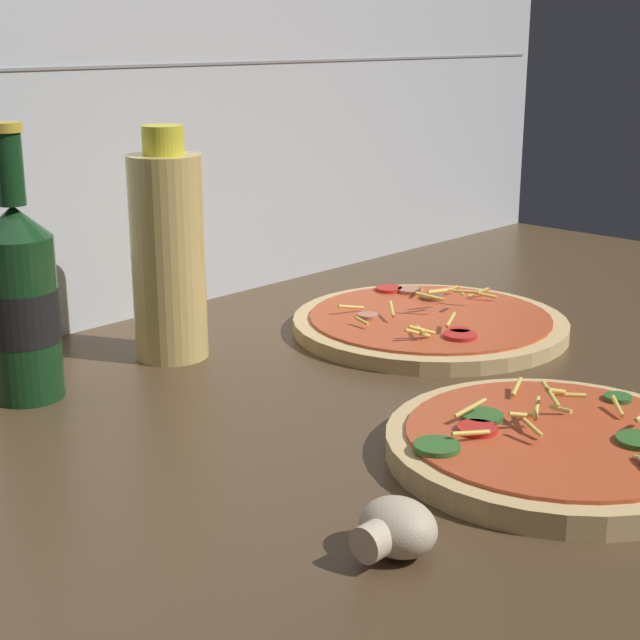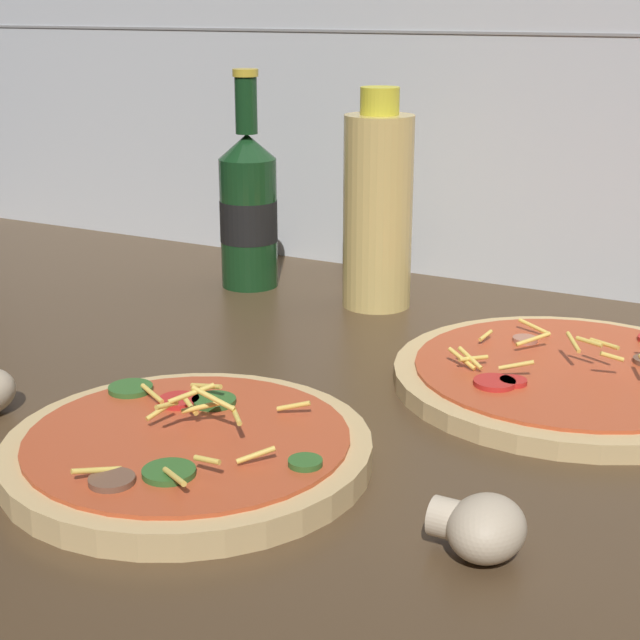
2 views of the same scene
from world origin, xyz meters
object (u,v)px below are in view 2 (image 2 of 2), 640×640
(beer_bottle, at_px, (248,208))
(oil_bottle, at_px, (378,208))
(pizza_near, at_px, (194,451))
(pizza_far, at_px, (571,377))
(mushroom_right, at_px, (482,527))

(beer_bottle, relative_size, oil_bottle, 1.06)
(oil_bottle, bearing_deg, pizza_near, -83.01)
(pizza_far, height_order, oil_bottle, oil_bottle)
(pizza_far, relative_size, mushroom_right, 5.27)
(pizza_far, bearing_deg, oil_bottle, 150.76)
(pizza_far, distance_m, mushroom_right, 0.29)
(oil_bottle, bearing_deg, mushroom_right, -57.99)
(pizza_near, relative_size, pizza_far, 0.87)
(oil_bottle, bearing_deg, beer_bottle, 179.35)
(pizza_near, height_order, beer_bottle, beer_bottle)
(pizza_near, bearing_deg, beer_bottle, 117.16)
(pizza_near, relative_size, mushroom_right, 4.58)
(pizza_near, distance_m, pizza_far, 0.33)
(beer_bottle, bearing_deg, oil_bottle, -0.65)
(pizza_far, xyz_separation_m, mushroom_right, (0.02, -0.29, 0.01))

